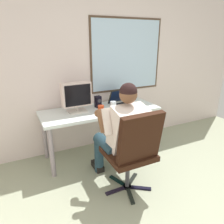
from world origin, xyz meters
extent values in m
cube|color=silver|center=(0.00, 2.27, 1.32)|extent=(5.62, 0.06, 2.64)
cube|color=#4C3828|center=(0.40, 2.23, 1.43)|extent=(1.25, 0.01, 1.12)
cube|color=silver|center=(0.40, 2.23, 1.43)|extent=(1.19, 0.02, 1.06)
cylinder|color=gray|center=(-1.00, 1.63, 0.34)|extent=(0.06, 0.06, 0.68)
cylinder|color=gray|center=(0.55, 1.63, 0.34)|extent=(0.06, 0.06, 0.68)
cylinder|color=gray|center=(-1.00, 2.14, 0.34)|extent=(0.06, 0.06, 0.68)
cylinder|color=gray|center=(0.55, 2.14, 0.34)|extent=(0.06, 0.06, 0.68)
cube|color=white|center=(-0.22, 1.89, 0.70)|extent=(1.69, 0.65, 0.04)
cube|color=black|center=(-0.40, 1.02, 0.01)|extent=(0.28, 0.05, 0.02)
cube|color=black|center=(-0.30, 0.89, 0.01)|extent=(0.12, 0.28, 0.02)
cube|color=black|center=(-0.14, 0.94, 0.01)|extent=(0.26, 0.20, 0.02)
cube|color=black|center=(-0.14, 1.11, 0.01)|extent=(0.25, 0.21, 0.02)
cube|color=black|center=(-0.30, 1.15, 0.01)|extent=(0.13, 0.28, 0.02)
cylinder|color=black|center=(-0.26, 1.02, 0.01)|extent=(0.10, 0.10, 0.02)
cylinder|color=#3F3F44|center=(-0.26, 1.02, 0.23)|extent=(0.05, 0.05, 0.42)
cube|color=black|center=(-0.26, 1.02, 0.46)|extent=(0.50, 0.50, 0.06)
cube|color=black|center=(-0.25, 0.80, 0.75)|extent=(0.48, 0.15, 0.53)
cylinder|color=#203946|center=(-0.10, 1.27, 0.49)|extent=(0.16, 0.43, 0.15)
cylinder|color=#203946|center=(-0.11, 1.48, 0.25)|extent=(0.12, 0.12, 0.49)
cube|color=black|center=(-0.11, 1.54, 0.04)|extent=(0.10, 0.24, 0.08)
cylinder|color=#203946|center=(-0.42, 1.26, 0.49)|extent=(0.16, 0.43, 0.15)
cylinder|color=#203946|center=(-0.43, 1.48, 0.25)|extent=(0.12, 0.12, 0.49)
cube|color=black|center=(-0.43, 1.54, 0.04)|extent=(0.10, 0.24, 0.08)
cube|color=silver|center=(-0.26, 1.05, 0.75)|extent=(0.39, 0.35, 0.56)
sphere|color=brown|center=(-0.26, 1.05, 1.14)|extent=(0.19, 0.19, 0.19)
sphere|color=black|center=(-0.26, 1.05, 1.17)|extent=(0.19, 0.19, 0.19)
cylinder|color=silver|center=(-0.04, 1.11, 0.86)|extent=(0.09, 0.23, 0.28)
cylinder|color=brown|center=(-0.04, 1.19, 0.73)|extent=(0.08, 0.20, 0.26)
sphere|color=brown|center=(-0.04, 1.23, 0.70)|extent=(0.09, 0.09, 0.09)
cylinder|color=silver|center=(-0.48, 1.10, 0.86)|extent=(0.09, 0.18, 0.29)
cylinder|color=brown|center=(-0.48, 1.24, 0.82)|extent=(0.08, 0.20, 0.26)
sphere|color=brown|center=(-0.48, 1.33, 0.88)|extent=(0.09, 0.09, 0.09)
cube|color=beige|center=(-0.55, 1.92, 0.73)|extent=(0.26, 0.21, 0.02)
cylinder|color=beige|center=(-0.55, 1.92, 0.78)|extent=(0.04, 0.04, 0.07)
cube|color=beige|center=(-0.55, 1.92, 0.98)|extent=(0.40, 0.15, 0.32)
cube|color=black|center=(-0.55, 1.85, 0.98)|extent=(0.36, 0.02, 0.28)
cube|color=black|center=(0.18, 1.88, 0.73)|extent=(0.38, 0.32, 0.02)
cube|color=black|center=(0.18, 1.88, 0.74)|extent=(0.34, 0.28, 0.00)
cube|color=black|center=(0.13, 2.04, 0.85)|extent=(0.34, 0.18, 0.22)
cube|color=#0F1933|center=(0.13, 2.03, 0.84)|extent=(0.31, 0.16, 0.19)
cylinder|color=silver|center=(-0.09, 1.73, 0.73)|extent=(0.06, 0.06, 0.00)
cylinder|color=silver|center=(-0.09, 1.73, 0.77)|extent=(0.01, 0.01, 0.08)
cylinder|color=silver|center=(-0.09, 1.73, 0.83)|extent=(0.08, 0.08, 0.06)
cylinder|color=#60090F|center=(-0.09, 1.73, 0.82)|extent=(0.08, 0.08, 0.03)
cube|color=black|center=(-0.22, 1.98, 0.81)|extent=(0.09, 0.10, 0.17)
cylinder|color=#333338|center=(-0.21, 1.94, 0.83)|extent=(0.05, 0.01, 0.05)
cylinder|color=#A33113|center=(-0.27, 1.74, 0.78)|extent=(0.08, 0.08, 0.11)
camera|label=1|loc=(-1.34, -0.77, 1.69)|focal=33.85mm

